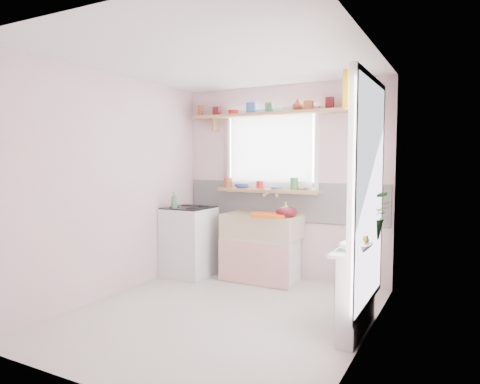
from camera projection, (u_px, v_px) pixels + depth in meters
The scene contains 19 objects.
room at pixel (313, 175), 4.61m from camera, with size 3.20×3.20×3.20m.
sink_unit at pixel (262, 247), 5.44m from camera, with size 0.95×0.65×1.11m.
cooker at pixel (189, 241), 5.67m from camera, with size 0.58×0.58×0.93m.
radiator_ledge at pixel (357, 288), 3.80m from camera, with size 0.22×0.95×0.78m.
windowsill at pixel (268, 190), 5.55m from camera, with size 1.40×0.22×0.04m, color tan.
pine_shelf at pixel (279, 114), 5.40m from camera, with size 2.52×0.24×0.04m, color tan.
shelf_crockery at pixel (277, 108), 5.41m from camera, with size 2.47×0.11×0.12m.
sill_crockery at pixel (265, 185), 5.57m from camera, with size 1.35×0.11×0.12m.
dish_tray at pixel (269, 215), 5.16m from camera, with size 0.41×0.30×0.04m, color #F75A16.
colander at pixel (287, 212), 5.14m from camera, with size 0.27×0.27×0.12m, color maroon.
jade_plant at pixel (371, 215), 4.10m from camera, with size 0.43×0.37×0.47m, color #2E6428.
fruit_bowl at pixel (356, 247), 3.56m from camera, with size 0.27×0.27×0.07m, color silver.
herb_pot at pixel (365, 233), 3.88m from camera, with size 0.10×0.07×0.18m, color #2C7032.
soap_bottle_sink at pixel (286, 210), 5.13m from camera, with size 0.08×0.08×0.18m, color #FFF471.
sill_cup at pixel (301, 185), 5.40m from camera, with size 0.14×0.14×0.11m, color beige.
sill_bowl at pixel (241, 186), 5.67m from camera, with size 0.18×0.18×0.06m, color #2F479B.
shelf_vase at pixel (297, 105), 5.34m from camera, with size 0.15×0.15×0.16m, color brown.
cooker_bottle at pixel (174, 200), 5.47m from camera, with size 0.08×0.08×0.21m, color #438657.
fruit at pixel (357, 240), 3.56m from camera, with size 0.20×0.14×0.10m.
Camera 1 is at (2.13, -3.58, 1.53)m, focal length 32.00 mm.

